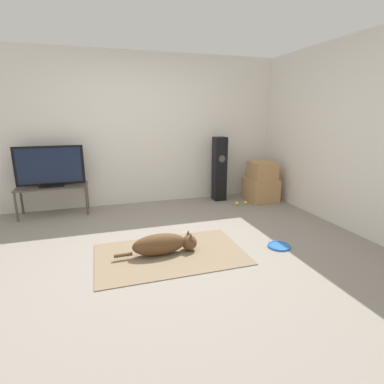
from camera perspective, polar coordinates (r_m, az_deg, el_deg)
The scene contains 13 objects.
ground_plane at distance 3.59m, azimuth -5.60°, elevation -11.13°, with size 12.00×12.00×0.00m, color gray.
wall_back at distance 5.31m, azimuth -10.80°, elevation 11.40°, with size 8.00×0.06×2.55m.
wall_right at distance 4.54m, azimuth 28.47°, elevation 9.37°, with size 0.06×8.00×2.55m.
area_rug at distance 3.50m, azimuth -4.12°, elevation -11.71°, with size 1.67×1.04×0.01m.
dog at distance 3.45m, azimuth -5.34°, elevation -9.84°, with size 0.95×0.22×0.25m.
frisbee at distance 3.82m, azimuth 16.24°, elevation -9.85°, with size 0.27×0.27×0.03m.
cardboard_box_lower at distance 5.63m, azimuth 12.98°, elevation 0.39°, with size 0.51×0.52×0.41m.
cardboard_box_upper at distance 5.53m, azimuth 13.26°, elevation 3.97°, with size 0.42×0.43×0.32m.
floor_speaker at distance 5.50m, azimuth 5.23°, elevation 4.38°, with size 0.22×0.22×1.16m.
tv_stand at distance 5.16m, azimuth -25.01°, elevation 0.38°, with size 1.05×0.42×0.46m.
tv at distance 5.09m, azimuth -25.45°, elevation 4.37°, with size 0.99×0.20×0.63m.
tennis_ball_by_boxes at distance 5.37m, azimuth 10.16°, elevation -2.02°, with size 0.07×0.07×0.07m.
tennis_ball_near_speaker at distance 5.31m, azimuth 8.55°, elevation -2.15°, with size 0.07×0.07×0.07m.
Camera 1 is at (-0.64, -3.17, 1.56)m, focal length 28.00 mm.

